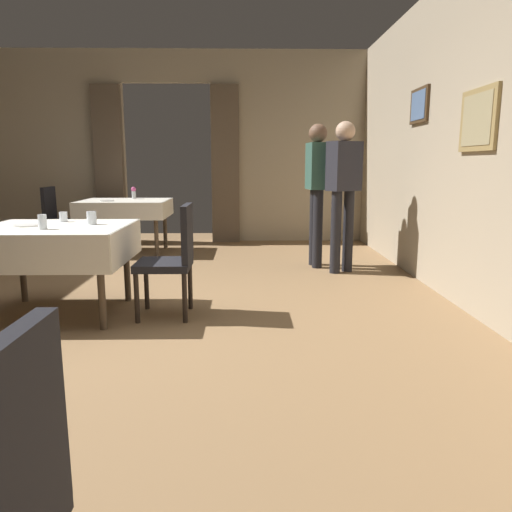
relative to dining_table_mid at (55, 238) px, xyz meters
name	(u,v)px	position (x,y,z in m)	size (l,w,h in m)	color
ground	(93,320)	(0.33, -0.19, -0.65)	(10.08, 10.08, 0.00)	olive
wall_right	(499,131)	(3.52, -0.19, 0.85)	(0.16, 8.40, 3.00)	tan
wall_back	(168,147)	(0.33, 3.99, 0.86)	(6.40, 0.27, 3.00)	tan
dining_table_mid	(55,238)	(0.00, 0.00, 0.00)	(1.19, 1.03, 0.75)	#4C3D2D
dining_table_far	(125,207)	(-0.14, 2.90, 0.01)	(1.22, 0.95, 0.75)	#4C3D2D
chair_mid_right	(173,255)	(0.98, -0.06, -0.13)	(0.44, 0.44, 0.93)	black
chair_far_left	(58,216)	(-1.13, 3.02, -0.13)	(0.44, 0.44, 0.93)	black
glass_mid_a	(63,217)	(-0.03, 0.30, 0.15)	(0.07, 0.07, 0.09)	silver
glass_mid_b	(92,218)	(0.28, 0.11, 0.16)	(0.08, 0.08, 0.11)	silver
plate_mid_c	(27,225)	(-0.23, 0.02, 0.11)	(0.22, 0.22, 0.01)	white
glass_mid_d	(42,222)	(-0.01, -0.20, 0.16)	(0.07, 0.07, 0.12)	silver
flower_vase_far	(134,192)	(-0.07, 3.20, 0.19)	(0.07, 0.07, 0.17)	silver
plate_far_b	(107,201)	(-0.34, 2.73, 0.11)	(0.18, 0.18, 0.01)	white
person_waiter_by_doorway	(344,184)	(2.69, 1.57, 0.37)	(0.42, 0.36, 1.72)	black
person_diner_standing_aside	(317,183)	(2.43, 1.91, 0.37)	(0.25, 0.38, 1.72)	black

